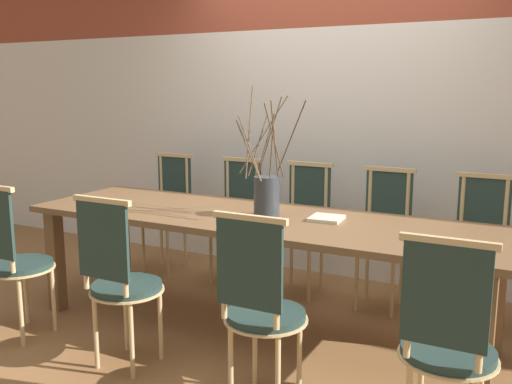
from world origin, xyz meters
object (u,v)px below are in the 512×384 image
chair_far_center (303,224)px  vase_centerpiece (266,194)px  chair_near_center (261,305)px  book_stack (326,218)px  dining_table (256,229)px

chair_far_center → vase_centerpiece: (0.08, -0.79, 0.37)m
chair_near_center → book_stack: (-0.01, 0.88, 0.24)m
dining_table → chair_far_center: size_ratio=3.03×
book_stack → chair_near_center: bearing=-89.6°
chair_far_center → vase_centerpiece: size_ratio=1.24×
chair_near_center → chair_far_center: bearing=105.9°
chair_near_center → chair_far_center: size_ratio=1.00×
vase_centerpiece → book_stack: vase_centerpiece is taller
dining_table → chair_near_center: chair_near_center is taller
chair_near_center → vase_centerpiece: size_ratio=1.24×
dining_table → chair_far_center: bearing=90.8°
chair_near_center → book_stack: bearing=90.4°
vase_centerpiece → book_stack: bearing=14.0°
chair_near_center → book_stack: chair_near_center is taller
dining_table → book_stack: bearing=11.4°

